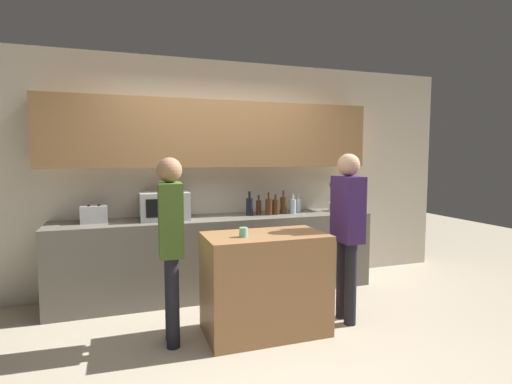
# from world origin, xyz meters

# --- Properties ---
(ground_plane) EXTENTS (14.00, 14.00, 0.00)m
(ground_plane) POSITION_xyz_m (0.00, 0.00, 0.00)
(ground_plane) COLOR #BCAD93
(back_wall) EXTENTS (6.40, 0.40, 2.70)m
(back_wall) POSITION_xyz_m (0.00, 1.66, 1.54)
(back_wall) COLOR beige
(back_wall) RESTS_ON ground_plane
(back_counter) EXTENTS (3.60, 0.62, 0.89)m
(back_counter) POSITION_xyz_m (0.00, 1.39, 0.44)
(back_counter) COLOR #6B665B
(back_counter) RESTS_ON ground_plane
(kitchen_island) EXTENTS (1.07, 0.61, 0.89)m
(kitchen_island) POSITION_xyz_m (0.14, 0.27, 0.45)
(kitchen_island) COLOR #996B42
(kitchen_island) RESTS_ON ground_plane
(microwave) EXTENTS (0.52, 0.39, 0.30)m
(microwave) POSITION_xyz_m (-0.60, 1.43, 1.04)
(microwave) COLOR #B7BABC
(microwave) RESTS_ON back_counter
(toaster) EXTENTS (0.26, 0.16, 0.18)m
(toaster) POSITION_xyz_m (-1.32, 1.43, 0.98)
(toaster) COLOR silver
(toaster) RESTS_ON back_counter
(potted_plant) EXTENTS (0.14, 0.14, 0.39)m
(potted_plant) POSITION_xyz_m (1.50, 1.43, 1.08)
(potted_plant) COLOR silver
(potted_plant) RESTS_ON back_counter
(bottle_0) EXTENTS (0.08, 0.08, 0.28)m
(bottle_0) POSITION_xyz_m (0.37, 1.41, 0.99)
(bottle_0) COLOR black
(bottle_0) RESTS_ON back_counter
(bottle_1) EXTENTS (0.06, 0.06, 0.23)m
(bottle_1) POSITION_xyz_m (0.50, 1.46, 0.97)
(bottle_1) COLOR #472814
(bottle_1) RESTS_ON back_counter
(bottle_2) EXTENTS (0.08, 0.08, 0.27)m
(bottle_2) POSITION_xyz_m (0.59, 1.37, 0.99)
(bottle_2) COLOR #472814
(bottle_2) RESTS_ON back_counter
(bottle_3) EXTENTS (0.08, 0.08, 0.24)m
(bottle_3) POSITION_xyz_m (0.69, 1.38, 0.98)
(bottle_3) COLOR #472814
(bottle_3) RESTS_ON back_counter
(bottle_4) EXTENTS (0.07, 0.07, 0.28)m
(bottle_4) POSITION_xyz_m (0.80, 1.41, 0.99)
(bottle_4) COLOR #472814
(bottle_4) RESTS_ON back_counter
(bottle_5) EXTENTS (0.07, 0.07, 0.23)m
(bottle_5) POSITION_xyz_m (0.91, 1.39, 0.97)
(bottle_5) COLOR silver
(bottle_5) RESTS_ON back_counter
(bottle_6) EXTENTS (0.06, 0.06, 0.24)m
(bottle_6) POSITION_xyz_m (1.02, 1.47, 0.98)
(bottle_6) COLOR silver
(bottle_6) RESTS_ON back_counter
(cup_0) EXTENTS (0.07, 0.07, 0.08)m
(cup_0) POSITION_xyz_m (-0.08, 0.20, 0.93)
(cup_0) COLOR #7DC7B1
(cup_0) RESTS_ON kitchen_island
(person_left) EXTENTS (0.21, 0.35, 1.60)m
(person_left) POSITION_xyz_m (0.96, 0.24, 0.95)
(person_left) COLOR black
(person_left) RESTS_ON ground_plane
(person_center) EXTENTS (0.21, 0.35, 1.57)m
(person_center) POSITION_xyz_m (-0.67, 0.31, 0.92)
(person_center) COLOR black
(person_center) RESTS_ON ground_plane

